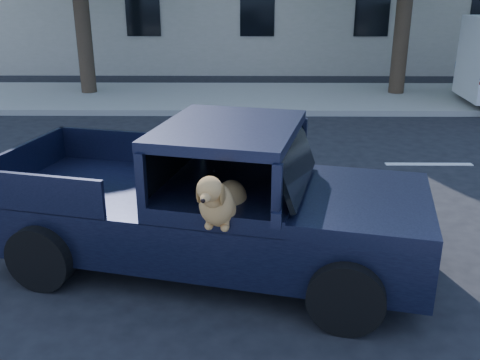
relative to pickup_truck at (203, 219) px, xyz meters
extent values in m
plane|color=black|center=(-0.12, 0.37, -0.58)|extent=(120.00, 120.00, 0.00)
cube|color=gray|center=(-0.12, 9.57, -0.51)|extent=(60.00, 4.00, 0.15)
cylinder|color=#332619|center=(-4.12, 9.97, 1.62)|extent=(0.44, 0.44, 4.40)
cylinder|color=#332619|center=(4.88, 9.97, 1.62)|extent=(0.44, 0.44, 4.40)
cube|color=black|center=(0.08, 0.00, 0.00)|extent=(5.10, 2.91, 0.61)
cube|color=black|center=(1.74, -0.39, 0.38)|extent=(1.78, 2.12, 0.15)
cube|color=black|center=(0.31, -0.05, 1.08)|extent=(1.80, 2.06, 0.11)
cube|color=black|center=(1.03, -0.22, 0.76)|extent=(0.60, 1.60, 0.52)
cube|color=black|center=(0.39, -0.50, 0.18)|extent=(0.61, 0.61, 0.35)
cube|color=black|center=(0.76, -1.35, 0.60)|extent=(0.10, 0.07, 0.15)
camera|label=1|loc=(0.49, -5.63, 2.55)|focal=40.00mm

